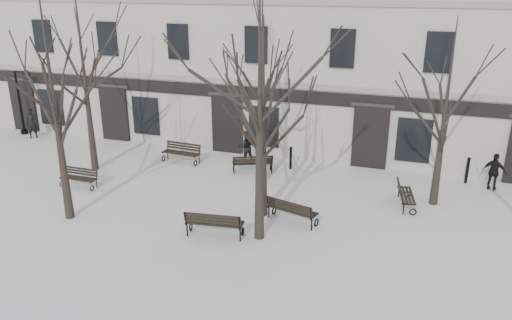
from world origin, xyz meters
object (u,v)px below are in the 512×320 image
at_px(tree_1, 263,96).
at_px(bench_1, 214,223).
at_px(bench_2, 291,210).
at_px(lamp_post, 22,97).
at_px(bench_0, 79,177).
at_px(bench_5, 405,194).
at_px(bench_3, 182,152).
at_px(tree_2, 260,69).
at_px(bench_4, 253,163).
at_px(tree_0, 50,73).

height_order(tree_1, bench_1, tree_1).
distance_m(bench_2, lamp_post, 17.95).
xyz_separation_m(bench_0, bench_2, (9.30, -0.40, 0.07)).
xyz_separation_m(bench_0, bench_5, (13.08, 2.36, 0.03)).
bearing_deg(bench_0, bench_3, 57.16).
distance_m(tree_2, bench_0, 10.20).
xyz_separation_m(tree_1, bench_3, (-5.40, 4.22, -3.99)).
relative_size(bench_0, bench_4, 0.86).
xyz_separation_m(tree_1, bench_0, (-8.13, 0.11, -4.06)).
height_order(tree_2, bench_2, tree_2).
relative_size(bench_1, bench_2, 1.03).
bearing_deg(tree_1, bench_2, -14.02).
distance_m(bench_3, lamp_post, 10.53).
height_order(bench_1, lamp_post, lamp_post).
bearing_deg(lamp_post, bench_4, -7.02).
height_order(tree_1, bench_5, tree_1).
height_order(bench_3, bench_4, bench_3).
bearing_deg(tree_1, bench_3, 141.98).
xyz_separation_m(tree_1, bench_5, (4.94, 2.47, -4.02)).
relative_size(tree_1, bench_2, 3.67).
bearing_deg(tree_0, bench_0, 119.59).
bearing_deg(tree_2, lamp_post, 155.55).
xyz_separation_m(bench_4, lamp_post, (-13.99, 1.72, 1.65)).
bearing_deg(bench_1, bench_2, -147.62).
bearing_deg(tree_0, bench_5, 22.85).
height_order(bench_1, bench_4, bench_1).
xyz_separation_m(bench_0, bench_3, (2.73, 4.11, 0.06)).
height_order(bench_0, bench_4, bench_4).
xyz_separation_m(tree_2, bench_2, (0.75, 1.41, -5.20)).
distance_m(tree_1, lamp_post, 16.85).
bearing_deg(bench_4, lamp_post, -31.05).
height_order(tree_2, bench_5, tree_2).
bearing_deg(tree_2, bench_4, 110.76).
bearing_deg(bench_5, tree_0, 103.77).
bearing_deg(bench_3, bench_0, -119.42).
bearing_deg(bench_2, bench_1, 55.27).
bearing_deg(tree_2, tree_1, 103.51).
bearing_deg(bench_0, bench_2, -1.71).
relative_size(tree_0, bench_1, 4.21).
distance_m(tree_0, bench_5, 13.53).
relative_size(tree_1, bench_0, 4.45).
distance_m(bench_0, bench_2, 9.31).
bearing_deg(lamp_post, bench_2, -19.33).
distance_m(tree_2, bench_5, 8.09).
height_order(tree_1, lamp_post, tree_1).
distance_m(tree_1, bench_0, 9.09).
height_order(bench_1, bench_2, bench_1).
bearing_deg(tree_1, bench_4, 113.73).
relative_size(tree_2, bench_0, 5.65).
bearing_deg(bench_4, bench_5, 143.84).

